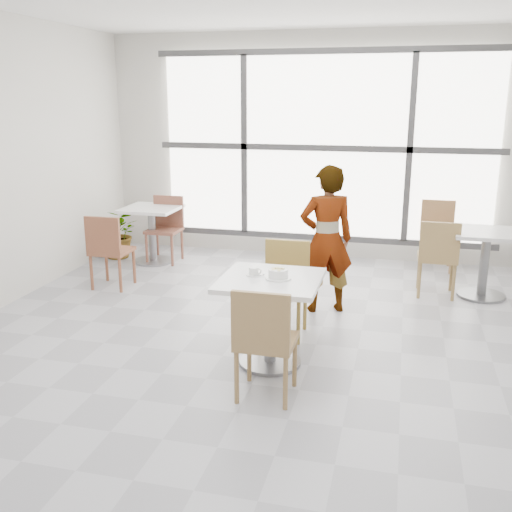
% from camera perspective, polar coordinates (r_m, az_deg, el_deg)
% --- Properties ---
extents(floor, '(7.00, 7.00, 0.00)m').
position_cam_1_polar(floor, '(5.04, 0.84, -10.13)').
color(floor, '#9E9EA5').
rests_on(floor, ground).
extents(wall_back, '(6.00, 0.00, 6.00)m').
position_cam_1_polar(wall_back, '(8.03, 6.74, 10.45)').
color(wall_back, silver).
rests_on(wall_back, ground).
extents(window, '(4.60, 0.07, 2.52)m').
position_cam_1_polar(window, '(7.97, 6.68, 10.41)').
color(window, white).
rests_on(window, ground).
extents(main_table, '(0.80, 0.80, 0.75)m').
position_cam_1_polar(main_table, '(4.79, 1.41, -4.75)').
color(main_table, white).
rests_on(main_table, ground).
extents(chair_near, '(0.42, 0.42, 0.87)m').
position_cam_1_polar(chair_near, '(4.24, 0.79, -7.86)').
color(chair_near, olive).
rests_on(chair_near, ground).
extents(chair_far, '(0.42, 0.42, 0.87)m').
position_cam_1_polar(chair_far, '(5.46, 2.83, -2.47)').
color(chair_far, olive).
rests_on(chair_far, ground).
extents(oatmeal_bowl, '(0.21, 0.21, 0.09)m').
position_cam_1_polar(oatmeal_bowl, '(4.69, 2.18, -1.72)').
color(oatmeal_bowl, white).
rests_on(oatmeal_bowl, main_table).
extents(coffee_cup, '(0.16, 0.13, 0.07)m').
position_cam_1_polar(coffee_cup, '(4.79, -0.19, -1.54)').
color(coffee_cup, white).
rests_on(coffee_cup, main_table).
extents(person, '(0.65, 0.54, 1.52)m').
position_cam_1_polar(person, '(5.98, 6.86, 1.59)').
color(person, black).
rests_on(person, ground).
extents(bg_table_left, '(0.70, 0.70, 0.75)m').
position_cam_1_polar(bg_table_left, '(7.92, -10.09, 2.83)').
color(bg_table_left, white).
rests_on(bg_table_left, ground).
extents(bg_table_right, '(0.70, 0.70, 0.75)m').
position_cam_1_polar(bg_table_right, '(6.90, 21.41, 0.14)').
color(bg_table_right, silver).
rests_on(bg_table_right, ground).
extents(bg_chair_left_near, '(0.42, 0.42, 0.87)m').
position_cam_1_polar(bg_chair_left_near, '(6.90, -14.20, 0.87)').
color(bg_chair_left_near, brown).
rests_on(bg_chair_left_near, ground).
extents(bg_chair_left_far, '(0.42, 0.42, 0.87)m').
position_cam_1_polar(bg_chair_left_far, '(7.99, -8.74, 3.09)').
color(bg_chair_left_far, brown).
rests_on(bg_chair_left_far, ground).
extents(bg_chair_right_near, '(0.42, 0.42, 0.87)m').
position_cam_1_polar(bg_chair_right_near, '(6.72, 17.30, 0.24)').
color(bg_chair_right_near, olive).
rests_on(bg_chair_right_near, ground).
extents(bg_chair_right_far, '(0.42, 0.42, 0.87)m').
position_cam_1_polar(bg_chair_right_far, '(7.91, 17.21, 2.45)').
color(bg_chair_right_far, '#9C7046').
rests_on(bg_chair_right_far, ground).
extents(plant_left, '(0.69, 0.63, 0.68)m').
position_cam_1_polar(plant_left, '(8.27, -13.18, 2.16)').
color(plant_left, '#518139').
rests_on(plant_left, ground).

